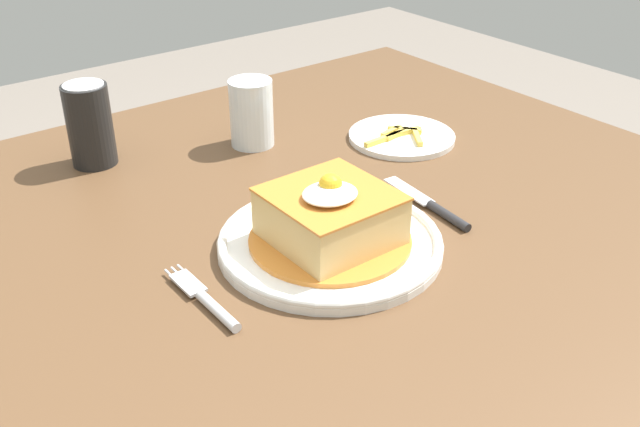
# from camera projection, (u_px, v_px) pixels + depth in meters

# --- Properties ---
(dining_table) EXTENTS (1.31, 0.98, 0.76)m
(dining_table) POSITION_uv_depth(u_px,v_px,m) (264.00, 295.00, 0.98)
(dining_table) COLOR brown
(dining_table) RESTS_ON ground_plane
(main_plate) EXTENTS (0.27, 0.27, 0.02)m
(main_plate) POSITION_uv_depth(u_px,v_px,m) (330.00, 242.00, 0.89)
(main_plate) COLOR white
(main_plate) RESTS_ON dining_table
(sandwich_meal) EXTENTS (0.20, 0.20, 0.09)m
(sandwich_meal) POSITION_uv_depth(u_px,v_px,m) (330.00, 218.00, 0.87)
(sandwich_meal) COLOR orange
(sandwich_meal) RESTS_ON main_plate
(fork) EXTENTS (0.02, 0.14, 0.01)m
(fork) POSITION_uv_depth(u_px,v_px,m) (208.00, 302.00, 0.79)
(fork) COLOR silver
(fork) RESTS_ON dining_table
(knife) EXTENTS (0.03, 0.17, 0.01)m
(knife) POSITION_uv_depth(u_px,v_px,m) (437.00, 208.00, 0.97)
(knife) COLOR #262628
(knife) RESTS_ON dining_table
(soda_can) EXTENTS (0.07, 0.07, 0.12)m
(soda_can) POSITION_uv_depth(u_px,v_px,m) (90.00, 125.00, 1.07)
(soda_can) COLOR black
(soda_can) RESTS_ON dining_table
(drinking_glass) EXTENTS (0.07, 0.07, 0.10)m
(drinking_glass) POSITION_uv_depth(u_px,v_px,m) (252.00, 117.00, 1.14)
(drinking_glass) COLOR gold
(drinking_glass) RESTS_ON dining_table
(side_plate_fries) EXTENTS (0.17, 0.17, 0.02)m
(side_plate_fries) POSITION_uv_depth(u_px,v_px,m) (401.00, 136.00, 1.17)
(side_plate_fries) COLOR white
(side_plate_fries) RESTS_ON dining_table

